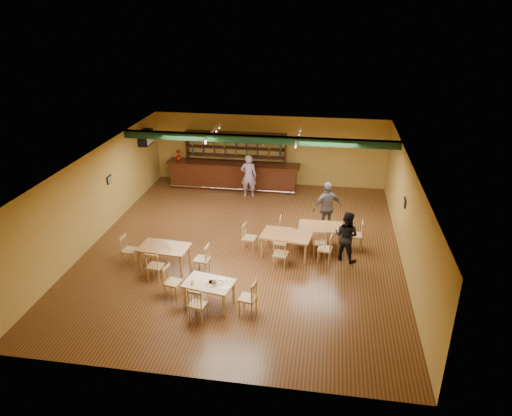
% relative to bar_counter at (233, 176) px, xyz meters
% --- Properties ---
extents(floor, '(12.00, 12.00, 0.00)m').
position_rel_bar_counter_xyz_m(floor, '(1.41, -5.15, -0.56)').
color(floor, '#4F2A16').
rests_on(floor, ground).
extents(ceiling_beam, '(10.00, 0.30, 0.25)m').
position_rel_bar_counter_xyz_m(ceiling_beam, '(1.41, -2.35, 2.31)').
color(ceiling_beam, black).
rests_on(ceiling_beam, ceiling).
extents(track_rail_left, '(0.05, 2.50, 0.05)m').
position_rel_bar_counter_xyz_m(track_rail_left, '(-0.39, -1.75, 2.38)').
color(track_rail_left, white).
rests_on(track_rail_left, ceiling).
extents(track_rail_right, '(0.05, 2.50, 0.05)m').
position_rel_bar_counter_xyz_m(track_rail_right, '(2.81, -1.75, 2.38)').
color(track_rail_right, white).
rests_on(track_rail_right, ceiling).
extents(ac_unit, '(0.34, 0.70, 0.48)m').
position_rel_bar_counter_xyz_m(ac_unit, '(-3.39, -0.95, 1.79)').
color(ac_unit, white).
rests_on(ac_unit, wall_left).
extents(picture_left, '(0.04, 0.34, 0.28)m').
position_rel_bar_counter_xyz_m(picture_left, '(-3.56, -4.15, 1.14)').
color(picture_left, black).
rests_on(picture_left, wall_left).
extents(picture_right, '(0.04, 0.34, 0.28)m').
position_rel_bar_counter_xyz_m(picture_right, '(6.38, -4.65, 1.14)').
color(picture_right, black).
rests_on(picture_right, wall_right).
extents(bar_counter, '(5.66, 0.85, 1.13)m').
position_rel_bar_counter_xyz_m(bar_counter, '(0.00, 0.00, 0.00)').
color(bar_counter, '#33160A').
rests_on(bar_counter, ground).
extents(back_bar_hutch, '(4.37, 0.40, 2.28)m').
position_rel_bar_counter_xyz_m(back_bar_hutch, '(0.00, 0.63, 0.57)').
color(back_bar_hutch, '#33160A').
rests_on(back_bar_hutch, ground).
extents(poinsettia, '(0.33, 0.33, 0.45)m').
position_rel_bar_counter_xyz_m(poinsettia, '(-2.38, 0.00, 0.79)').
color(poinsettia, '#AD1610').
rests_on(poinsettia, bar_counter).
extents(dining_table_b, '(1.43, 0.86, 0.71)m').
position_rel_bar_counter_xyz_m(dining_table_b, '(3.85, -4.66, -0.21)').
color(dining_table_b, '#996436').
rests_on(dining_table_b, ground).
extents(dining_table_c, '(1.52, 0.99, 0.73)m').
position_rel_bar_counter_xyz_m(dining_table_c, '(-0.71, -6.84, -0.20)').
color(dining_table_c, '#996436').
rests_on(dining_table_c, ground).
extents(dining_table_d, '(1.66, 1.14, 0.77)m').
position_rel_bar_counter_xyz_m(dining_table_d, '(2.82, -5.55, -0.18)').
color(dining_table_d, '#996436').
rests_on(dining_table_d, ground).
extents(near_table, '(1.40, 1.04, 0.68)m').
position_rel_bar_counter_xyz_m(near_table, '(1.06, -8.47, -0.22)').
color(near_table, beige).
rests_on(near_table, ground).
extents(pizza_tray, '(0.46, 0.46, 0.01)m').
position_rel_bar_counter_xyz_m(pizza_tray, '(1.15, -8.47, 0.12)').
color(pizza_tray, silver).
rests_on(pizza_tray, near_table).
extents(parmesan_shaker, '(0.09, 0.09, 0.11)m').
position_rel_bar_counter_xyz_m(parmesan_shaker, '(0.65, -8.61, 0.17)').
color(parmesan_shaker, '#EAE5C6').
rests_on(parmesan_shaker, near_table).
extents(napkin_stack, '(0.24, 0.22, 0.03)m').
position_rel_bar_counter_xyz_m(napkin_stack, '(1.38, -8.29, 0.13)').
color(napkin_stack, white).
rests_on(napkin_stack, near_table).
extents(pizza_server, '(0.33, 0.20, 0.00)m').
position_rel_bar_counter_xyz_m(pizza_server, '(1.29, -8.43, 0.13)').
color(pizza_server, silver).
rests_on(pizza_server, pizza_tray).
extents(side_plate, '(0.26, 0.26, 0.01)m').
position_rel_bar_counter_xyz_m(side_plate, '(1.56, -8.65, 0.12)').
color(side_plate, white).
rests_on(side_plate, near_table).
extents(patron_bar, '(0.66, 0.44, 1.78)m').
position_rel_bar_counter_xyz_m(patron_bar, '(0.81, -0.83, 0.32)').
color(patron_bar, '#9353B5').
rests_on(patron_bar, ground).
extents(patron_right_a, '(0.98, 0.90, 1.62)m').
position_rel_bar_counter_xyz_m(patron_right_a, '(4.65, -5.46, 0.24)').
color(patron_right_a, black).
rests_on(patron_right_a, ground).
extents(patron_right_b, '(1.14, 0.89, 1.80)m').
position_rel_bar_counter_xyz_m(patron_right_b, '(4.02, -3.55, 0.34)').
color(patron_right_b, slate).
rests_on(patron_right_b, ground).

